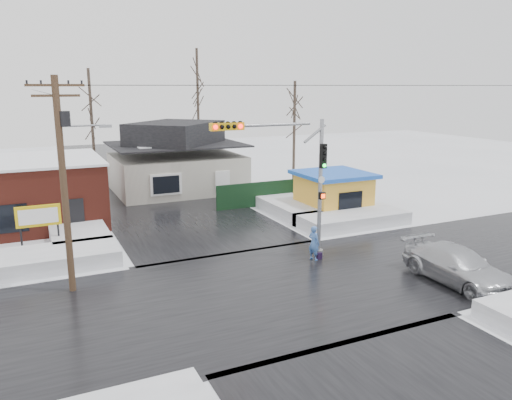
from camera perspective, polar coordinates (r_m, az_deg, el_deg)
name	(u,v)px	position (r m, az deg, el deg)	size (l,w,h in m)	color
ground	(276,289)	(21.94, 2.31, -10.10)	(120.00, 120.00, 0.00)	white
road_ns	(276,289)	(21.94, 2.31, -10.08)	(10.00, 120.00, 0.02)	black
road_ew	(276,289)	(21.94, 2.31, -10.08)	(120.00, 10.00, 0.02)	black
snowbank_nw	(43,260)	(26.23, -23.13, -6.32)	(7.00, 3.00, 0.80)	white
snowbank_ne	(352,219)	(31.99, 10.96, -2.13)	(7.00, 3.00, 0.80)	white
snowbank_nside_w	(76,229)	(31.11, -19.84, -3.11)	(3.00, 8.00, 0.80)	white
snowbank_nside_e	(287,205)	(35.04, 3.52, -0.60)	(3.00, 8.00, 0.80)	white
traffic_signal	(294,171)	(24.30, 4.31, 3.32)	(6.05, 0.68, 7.00)	gray
utility_pole	(65,173)	(21.75, -21.03, 2.89)	(3.15, 0.44, 9.00)	#382619
marquee_sign	(38,217)	(28.21, -23.61, -1.83)	(2.20, 0.21, 2.55)	black
house	(176,160)	(41.92, -9.08, 4.58)	(10.40, 8.40, 5.76)	beige
kiosk	(333,193)	(34.40, 8.80, 0.83)	(4.60, 4.60, 2.88)	yellow
fence	(268,193)	(36.44, 1.34, 0.75)	(8.00, 0.12, 1.80)	black
tree_far_left	(90,94)	(44.25, -18.46, 11.46)	(3.00, 3.00, 10.00)	#332821
tree_far_mid	(197,75)	(48.42, -6.73, 13.97)	(3.00, 3.00, 12.00)	#332821
tree_far_right	(295,103)	(43.52, 4.44, 11.01)	(3.00, 3.00, 9.00)	#332821
pedestrian	(314,243)	(25.21, 6.63, -4.94)	(0.64, 0.42, 1.77)	#4473C1
car	(457,266)	(23.98, 22.00, -7.02)	(2.20, 5.40, 1.57)	silver
shopping_bag	(319,256)	(25.51, 7.26, -6.42)	(0.28, 0.12, 0.35)	black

